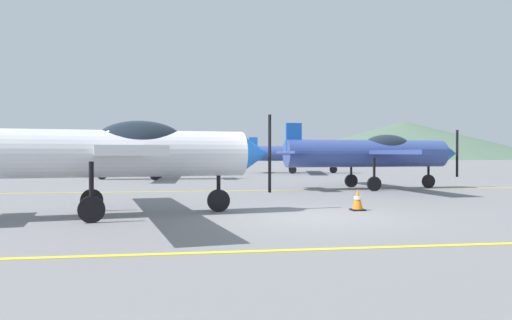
# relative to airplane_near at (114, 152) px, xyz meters

# --- Properties ---
(ground_plane) EXTENTS (400.00, 400.00, 0.00)m
(ground_plane) POSITION_rel_airplane_near_xyz_m (4.81, -0.95, -1.59)
(ground_plane) COLOR slate
(apron_line_near) EXTENTS (80.00, 0.16, 0.01)m
(apron_line_near) POSITION_rel_airplane_near_xyz_m (4.81, -5.00, -1.58)
(apron_line_near) COLOR yellow
(apron_line_near) RESTS_ON ground_plane
(apron_line_far) EXTENTS (80.00, 0.16, 0.01)m
(apron_line_far) POSITION_rel_airplane_near_xyz_m (4.81, 7.63, -1.58)
(apron_line_far) COLOR yellow
(apron_line_far) RESTS_ON ground_plane
(airplane_near) EXTENTS (8.23, 9.43, 2.82)m
(airplane_near) POSITION_rel_airplane_near_xyz_m (0.00, 0.00, 0.00)
(airplane_near) COLOR silver
(airplane_near) RESTS_ON ground_plane
(airplane_mid) EXTENTS (8.18, 9.42, 2.82)m
(airplane_mid) POSITION_rel_airplane_near_xyz_m (9.96, 7.89, 0.00)
(airplane_mid) COLOR #33478C
(airplane_mid) RESTS_ON ground_plane
(airplane_far) EXTENTS (8.16, 9.40, 2.82)m
(airplane_far) POSITION_rel_airplane_near_xyz_m (-0.22, 17.57, 0.00)
(airplane_far) COLOR silver
(airplane_far) RESTS_ON ground_plane
(airplane_back) EXTENTS (8.25, 9.39, 2.82)m
(airplane_back) POSITION_rel_airplane_near_xyz_m (10.94, 25.35, 0.00)
(airplane_back) COLOR #33478C
(airplane_back) RESTS_ON ground_plane
(traffic_cone_side) EXTENTS (0.36, 0.36, 0.59)m
(traffic_cone_side) POSITION_rel_airplane_near_xyz_m (6.38, 0.17, -1.30)
(traffic_cone_side) COLOR black
(traffic_cone_side) RESTS_ON ground_plane
(hill_centerleft) EXTENTS (87.68, 87.68, 11.69)m
(hill_centerleft) POSITION_rel_airplane_near_xyz_m (72.33, 136.71, 4.26)
(hill_centerleft) COLOR #4C6651
(hill_centerleft) RESTS_ON ground_plane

